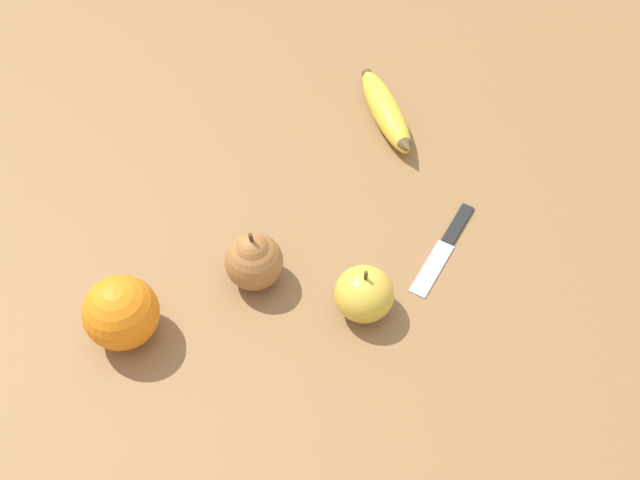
{
  "coord_description": "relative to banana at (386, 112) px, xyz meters",
  "views": [
    {
      "loc": [
        0.68,
        0.06,
        0.77
      ],
      "look_at": [
        0.11,
        0.04,
        0.03
      ],
      "focal_mm": 42.0,
      "sensor_mm": 36.0,
      "label": 1
    }
  ],
  "objects": [
    {
      "name": "pear",
      "position": [
        0.28,
        -0.17,
        0.02
      ],
      "size": [
        0.07,
        0.07,
        0.09
      ],
      "color": "#A36633",
      "rests_on": "ground_plane"
    },
    {
      "name": "orange",
      "position": [
        0.36,
        -0.31,
        0.02
      ],
      "size": [
        0.09,
        0.09,
        0.09
      ],
      "color": "orange",
      "rests_on": "ground_plane"
    },
    {
      "name": "apple",
      "position": [
        0.32,
        -0.04,
        0.01
      ],
      "size": [
        0.07,
        0.07,
        0.08
      ],
      "color": "gold",
      "rests_on": "ground_plane"
    },
    {
      "name": "banana",
      "position": [
        0.0,
        0.0,
        0.0
      ],
      "size": [
        0.19,
        0.09,
        0.04
      ],
      "rotation": [
        0.0,
        0.0,
        0.32
      ],
      "color": "gold",
      "rests_on": "ground_plane"
    },
    {
      "name": "ground_plane",
      "position": [
        0.13,
        -0.13,
        -0.02
      ],
      "size": [
        3.0,
        3.0,
        0.0
      ],
      "primitive_type": "plane",
      "color": "olive"
    },
    {
      "name": "paring_knife",
      "position": [
        0.23,
        0.07,
        -0.02
      ],
      "size": [
        0.15,
        0.09,
        0.01
      ],
      "rotation": [
        0.0,
        0.0,
        4.22
      ],
      "color": "silver",
      "rests_on": "ground_plane"
    }
  ]
}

